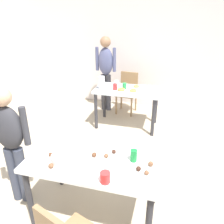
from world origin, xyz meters
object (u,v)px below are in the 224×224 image
object	(u,v)px
dining_table_near	(95,165)
chair_far_table	(128,90)
person_adult_far	(106,67)
dining_table_far	(127,95)
mixing_bowl	(61,158)
pitcher_far	(102,83)
soda_can	(134,156)
person_girl_near	(11,139)

from	to	relation	value
dining_table_near	chair_far_table	bearing A→B (deg)	94.82
dining_table_near	person_adult_far	world-z (taller)	person_adult_far
person_adult_far	dining_table_far	bearing A→B (deg)	-46.95
mixing_bowl	pitcher_far	size ratio (longest dim) A/B	0.77
dining_table_far	person_adult_far	bearing A→B (deg)	133.05
mixing_bowl	person_adult_far	bearing A→B (deg)	98.22
chair_far_table	mixing_bowl	distance (m)	2.99
chair_far_table	soda_can	world-z (taller)	soda_can
chair_far_table	person_girl_near	world-z (taller)	person_girl_near
pitcher_far	mixing_bowl	bearing A→B (deg)	-82.83
soda_can	dining_table_near	bearing A→B (deg)	-173.62
soda_can	person_adult_far	bearing A→B (deg)	111.75
dining_table_near	pitcher_far	size ratio (longest dim) A/B	5.41
dining_table_far	person_adult_far	distance (m)	0.94
chair_far_table	person_adult_far	distance (m)	0.67
dining_table_near	pitcher_far	distance (m)	2.11
person_girl_near	pitcher_far	distance (m)	2.09
mixing_bowl	pitcher_far	world-z (taller)	pitcher_far
person_adult_far	pitcher_far	world-z (taller)	person_adult_far
dining_table_near	mixing_bowl	size ratio (longest dim) A/B	7.03
person_adult_far	pitcher_far	xyz separation A→B (m)	(0.15, -0.77, -0.10)
chair_far_table	pitcher_far	size ratio (longest dim) A/B	3.59
person_girl_near	soda_can	size ratio (longest dim) A/B	11.52
mixing_bowl	soda_can	world-z (taller)	soda_can
pitcher_far	soda_can	bearing A→B (deg)	-64.45
person_adult_far	soda_can	distance (m)	2.97
person_girl_near	person_adult_far	size ratio (longest dim) A/B	0.88
chair_far_table	person_girl_near	xyz separation A→B (m)	(-0.70, -2.86, 0.34)
dining_table_near	person_girl_near	world-z (taller)	person_girl_near
pitcher_far	person_adult_far	bearing A→B (deg)	101.10
dining_table_far	pitcher_far	bearing A→B (deg)	-164.37
chair_far_table	soda_can	xyz separation A→B (m)	(0.62, -2.79, 0.31)
dining_table_far	mixing_bowl	distance (m)	2.31
person_girl_near	pitcher_far	xyz separation A→B (m)	(0.37, 2.06, 0.04)
chair_far_table	pitcher_far	distance (m)	0.95
person_adult_far	mixing_bowl	size ratio (longest dim) A/B	8.59
soda_can	chair_far_table	bearing A→B (deg)	102.51
soda_can	person_girl_near	bearing A→B (deg)	-176.72
mixing_bowl	pitcher_far	bearing A→B (deg)	97.17
dining_table_far	person_girl_near	distance (m)	2.34
dining_table_near	chair_far_table	size ratio (longest dim) A/B	1.51
dining_table_far	pitcher_far	size ratio (longest dim) A/B	4.88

